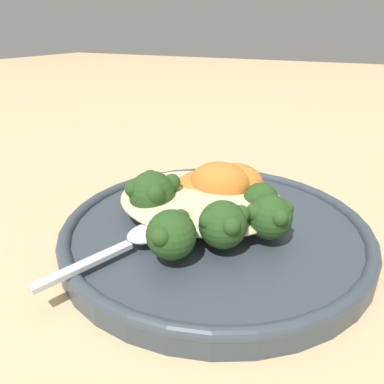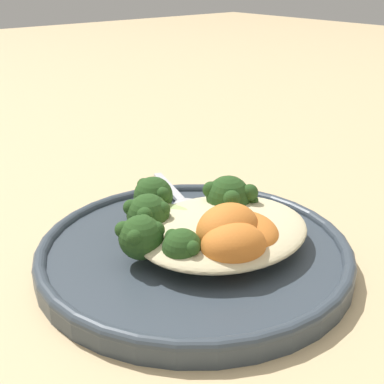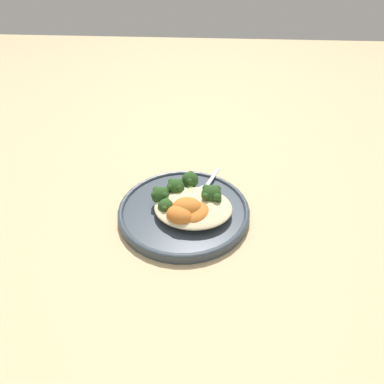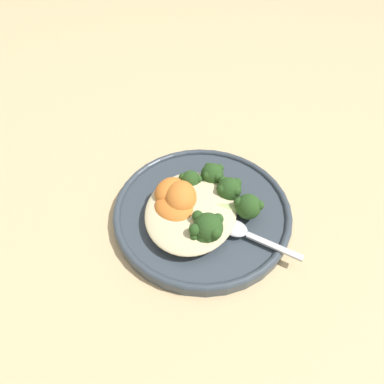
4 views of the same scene
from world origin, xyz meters
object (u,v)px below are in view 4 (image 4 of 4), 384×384
object	(u,v)px
plate	(202,209)
spoon	(242,231)
broccoli_stalk_3	(222,193)
broccoli_stalk_4	(208,179)
broccoli_stalk_5	(189,187)
sweet_potato_chunk_3	(181,198)
quinoa_mound	(191,210)
sweet_potato_chunk_1	(174,195)
broccoli_stalk_2	(234,207)
broccoli_stalk_1	(206,226)
sweet_potato_chunk_0	(175,209)
sweet_potato_chunk_2	(170,191)
broccoli_stalk_0	(198,227)

from	to	relation	value
plate	spoon	xyz separation A→B (m)	(-0.04, -0.07, 0.01)
broccoli_stalk_3	broccoli_stalk_4	distance (m)	0.04
broccoli_stalk_5	spoon	world-z (taller)	broccoli_stalk_5
broccoli_stalk_4	sweet_potato_chunk_3	size ratio (longest dim) A/B	1.70
quinoa_mound	spoon	distance (m)	0.08
broccoli_stalk_3	sweet_potato_chunk_1	bearing A→B (deg)	164.52
broccoli_stalk_2	spoon	xyz separation A→B (m)	(-0.03, -0.02, -0.01)
broccoli_stalk_1	broccoli_stalk_5	distance (m)	0.09
broccoli_stalk_1	sweet_potato_chunk_1	distance (m)	0.08
sweet_potato_chunk_0	broccoli_stalk_5	bearing A→B (deg)	-13.41
broccoli_stalk_2	sweet_potato_chunk_0	size ratio (longest dim) A/B	1.96
quinoa_mound	spoon	size ratio (longest dim) A/B	1.32
broccoli_stalk_4	sweet_potato_chunk_3	xyz separation A→B (m)	(-0.05, 0.04, 0.00)
sweet_potato_chunk_0	spoon	size ratio (longest dim) A/B	0.54
broccoli_stalk_3	spoon	size ratio (longest dim) A/B	0.87
plate	broccoli_stalk_4	size ratio (longest dim) A/B	2.72
quinoa_mound	sweet_potato_chunk_1	bearing A→B (deg)	59.77
quinoa_mound	broccoli_stalk_2	world-z (taller)	broccoli_stalk_2
quinoa_mound	spoon	xyz separation A→B (m)	(-0.02, -0.08, -0.01)
sweet_potato_chunk_3	broccoli_stalk_3	bearing A→B (deg)	-66.55
plate	sweet_potato_chunk_2	size ratio (longest dim) A/B	5.14
sweet_potato_chunk_2	spoon	bearing A→B (deg)	-110.74
broccoli_stalk_4	sweet_potato_chunk_0	xyz separation A→B (m)	(-0.07, 0.04, -0.00)
broccoli_stalk_2	broccoli_stalk_5	xyz separation A→B (m)	(0.03, 0.08, -0.00)
broccoli_stalk_1	broccoli_stalk_2	bearing A→B (deg)	94.50
sweet_potato_chunk_1	spoon	size ratio (longest dim) A/B	0.47
sweet_potato_chunk_3	spoon	distance (m)	0.11
broccoli_stalk_1	broccoli_stalk_0	bearing A→B (deg)	-145.60
broccoli_stalk_3	sweet_potato_chunk_2	size ratio (longest dim) A/B	1.96
broccoli_stalk_0	broccoli_stalk_5	xyz separation A→B (m)	(0.07, 0.03, 0.00)
quinoa_mound	sweet_potato_chunk_2	bearing A→B (deg)	58.04
broccoli_stalk_0	spoon	xyz separation A→B (m)	(0.01, -0.06, -0.01)
quinoa_mound	broccoli_stalk_4	bearing A→B (deg)	-14.88
broccoli_stalk_5	spoon	bearing A→B (deg)	-121.71
plate	quinoa_mound	world-z (taller)	quinoa_mound
sweet_potato_chunk_3	sweet_potato_chunk_2	bearing A→B (deg)	58.16
plate	broccoli_stalk_2	bearing A→B (deg)	-100.20
broccoli_stalk_4	spoon	distance (m)	0.11
sweet_potato_chunk_0	sweet_potato_chunk_2	distance (m)	0.03
spoon	plate	bearing A→B (deg)	165.63
broccoli_stalk_5	sweet_potato_chunk_2	size ratio (longest dim) A/B	1.63
sweet_potato_chunk_1	plate	bearing A→B (deg)	-85.31
sweet_potato_chunk_3	quinoa_mound	bearing A→B (deg)	-122.10
broccoli_stalk_2	broccoli_stalk_5	bearing A→B (deg)	152.43
broccoli_stalk_2	broccoli_stalk_3	bearing A→B (deg)	124.63
broccoli_stalk_5	sweet_potato_chunk_1	distance (m)	0.03
sweet_potato_chunk_1	spoon	bearing A→B (deg)	-109.30
broccoli_stalk_1	sweet_potato_chunk_3	xyz separation A→B (m)	(0.05, 0.05, 0.00)
broccoli_stalk_3	broccoli_stalk_5	xyz separation A→B (m)	(0.00, 0.05, -0.00)
broccoli_stalk_2	broccoli_stalk_5	world-z (taller)	broccoli_stalk_2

